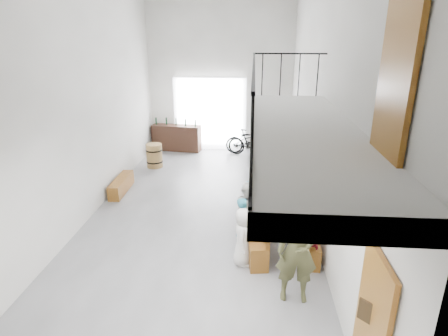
# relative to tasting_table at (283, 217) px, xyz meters

# --- Properties ---
(floor) EXTENTS (12.00, 12.00, 0.00)m
(floor) POSITION_rel_tasting_table_xyz_m (-1.96, 1.31, -0.71)
(floor) COLOR #5F5F62
(floor) RESTS_ON ground
(room_walls) EXTENTS (12.00, 12.00, 12.00)m
(room_walls) POSITION_rel_tasting_table_xyz_m (-1.96, 1.31, 2.85)
(room_walls) COLOR white
(room_walls) RESTS_ON ground
(gateway_portal) EXTENTS (2.80, 0.08, 2.80)m
(gateway_portal) POSITION_rel_tasting_table_xyz_m (-2.36, 7.25, 0.69)
(gateway_portal) COLOR white
(gateway_portal) RESTS_ON ground
(right_wall_decor) EXTENTS (0.07, 8.28, 5.07)m
(right_wall_decor) POSITION_rel_tasting_table_xyz_m (0.74, -0.56, 1.04)
(right_wall_decor) COLOR brown
(right_wall_decor) RESTS_ON ground
(balcony) EXTENTS (1.52, 5.62, 4.00)m
(balcony) POSITION_rel_tasting_table_xyz_m (0.02, -1.82, 2.26)
(balcony) COLOR silver
(balcony) RESTS_ON ground
(tasting_table) EXTENTS (0.97, 2.20, 0.79)m
(tasting_table) POSITION_rel_tasting_table_xyz_m (0.00, 0.00, 0.00)
(tasting_table) COLOR brown
(tasting_table) RESTS_ON ground
(bench_inner) EXTENTS (0.67, 2.26, 0.51)m
(bench_inner) POSITION_rel_tasting_table_xyz_m (-0.63, 0.08, -0.45)
(bench_inner) COLOR brown
(bench_inner) RESTS_ON ground
(bench_wall) EXTENTS (0.33, 2.00, 0.46)m
(bench_wall) POSITION_rel_tasting_table_xyz_m (0.60, 0.08, -0.48)
(bench_wall) COLOR brown
(bench_wall) RESTS_ON ground
(tableware) EXTENTS (0.53, 1.48, 0.35)m
(tableware) POSITION_rel_tasting_table_xyz_m (0.01, -0.01, 0.23)
(tableware) COLOR black
(tableware) RESTS_ON tasting_table
(side_bench) EXTENTS (0.35, 1.48, 0.41)m
(side_bench) POSITION_rel_tasting_table_xyz_m (-4.46, 2.68, -0.50)
(side_bench) COLOR brown
(side_bench) RESTS_ON ground
(oak_barrel) EXTENTS (0.56, 0.56, 0.82)m
(oak_barrel) POSITION_rel_tasting_table_xyz_m (-4.03, 4.91, -0.30)
(oak_barrel) COLOR olive
(oak_barrel) RESTS_ON ground
(serving_counter) EXTENTS (1.96, 0.77, 1.00)m
(serving_counter) POSITION_rel_tasting_table_xyz_m (-3.66, 6.96, -0.20)
(serving_counter) COLOR #341E14
(serving_counter) RESTS_ON ground
(counter_bottles) EXTENTS (1.65, 0.30, 0.28)m
(counter_bottles) POSITION_rel_tasting_table_xyz_m (-3.66, 6.95, 0.44)
(counter_bottles) COLOR black
(counter_bottles) RESTS_ON serving_counter
(guest_left_a) EXTENTS (0.47, 0.64, 1.20)m
(guest_left_a) POSITION_rel_tasting_table_xyz_m (-0.81, -0.69, -0.10)
(guest_left_a) COLOR silver
(guest_left_a) RESTS_ON ground
(guest_left_b) EXTENTS (0.33, 0.46, 1.17)m
(guest_left_b) POSITION_rel_tasting_table_xyz_m (-0.83, -0.12, -0.12)
(guest_left_b) COLOR teal
(guest_left_b) RESTS_ON ground
(guest_left_c) EXTENTS (0.71, 0.79, 1.32)m
(guest_left_c) POSITION_rel_tasting_table_xyz_m (-0.74, 0.38, -0.05)
(guest_left_c) COLOR silver
(guest_left_c) RESTS_ON ground
(guest_left_d) EXTENTS (0.67, 0.87, 1.19)m
(guest_left_d) POSITION_rel_tasting_table_xyz_m (-0.67, 0.80, -0.11)
(guest_left_d) COLOR teal
(guest_left_d) RESTS_ON ground
(guest_right_a) EXTENTS (0.40, 0.67, 1.07)m
(guest_right_a) POSITION_rel_tasting_table_xyz_m (0.51, -0.60, -0.17)
(guest_right_a) COLOR #A41C2B
(guest_right_a) RESTS_ON ground
(guest_right_b) EXTENTS (0.66, 1.06, 1.10)m
(guest_right_b) POSITION_rel_tasting_table_xyz_m (0.58, 0.08, -0.16)
(guest_right_b) COLOR black
(guest_right_b) RESTS_ON ground
(guest_right_c) EXTENTS (0.37, 0.53, 1.01)m
(guest_right_c) POSITION_rel_tasting_table_xyz_m (0.55, 0.76, -0.20)
(guest_right_c) COLOR silver
(guest_right_c) RESTS_ON ground
(host_standing) EXTENTS (0.70, 0.46, 1.92)m
(host_standing) POSITION_rel_tasting_table_xyz_m (0.12, -1.67, 0.25)
(host_standing) COLOR #474828
(host_standing) RESTS_ON ground
(potted_plant) EXTENTS (0.48, 0.46, 0.42)m
(potted_plant) POSITION_rel_tasting_table_xyz_m (0.49, 2.17, -0.49)
(potted_plant) COLOR #1F5122
(potted_plant) RESTS_ON ground
(bicycle_near) EXTENTS (1.98, 0.78, 1.03)m
(bicycle_near) POSITION_rel_tasting_table_xyz_m (-0.71, 6.76, -0.19)
(bicycle_near) COLOR black
(bicycle_near) RESTS_ON ground
(bicycle_far) EXTENTS (1.75, 0.88, 1.01)m
(bicycle_far) POSITION_rel_tasting_table_xyz_m (-0.77, 6.46, -0.20)
(bicycle_far) COLOR black
(bicycle_far) RESTS_ON ground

